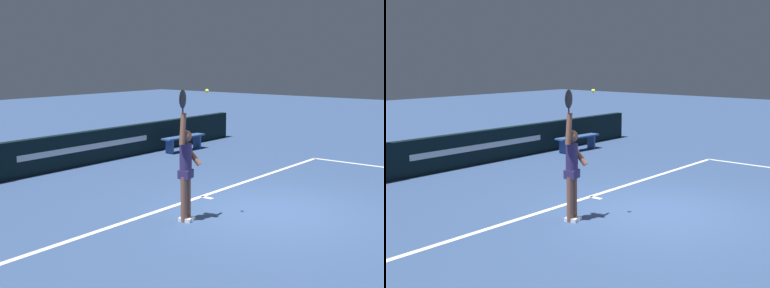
# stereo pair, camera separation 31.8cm
# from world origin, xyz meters

# --- Properties ---
(ground_plane) EXTENTS (60.00, 60.00, 0.00)m
(ground_plane) POSITION_xyz_m (0.00, 0.00, 0.00)
(ground_plane) COLOR #304975
(court_lines) EXTENTS (11.44, 5.89, 0.00)m
(court_lines) POSITION_xyz_m (0.00, -1.08, 0.00)
(court_lines) COLOR white
(court_lines) RESTS_ON ground
(back_wall) EXTENTS (15.07, 0.25, 0.96)m
(back_wall) POSITION_xyz_m (0.00, 6.51, 0.48)
(back_wall) COLOR black
(back_wall) RESTS_ON ground
(tennis_player) EXTENTS (0.48, 0.43, 2.46)m
(tennis_player) POSITION_xyz_m (-1.55, 0.95, 1.02)
(tennis_player) COLOR brown
(tennis_player) RESTS_ON ground
(tennis_ball) EXTENTS (0.07, 0.07, 0.07)m
(tennis_ball) POSITION_xyz_m (-1.24, 0.71, 2.42)
(tennis_ball) COLOR #CFD938
(courtside_bench_near) EXTENTS (1.76, 0.45, 0.50)m
(courtside_bench_near) POSITION_xyz_m (4.17, 5.74, 0.38)
(courtside_bench_near) COLOR #30508C
(courtside_bench_near) RESTS_ON ground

